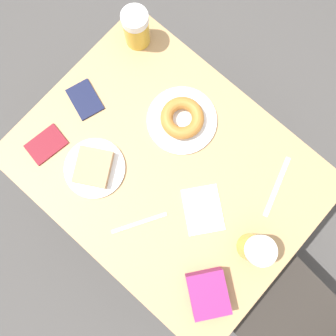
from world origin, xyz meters
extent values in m
plane|color=#474442|center=(0.00, 0.00, 0.00)|extent=(8.00, 8.00, 0.00)
cube|color=tan|center=(0.00, 0.00, 0.73)|extent=(0.75, 0.98, 0.03)
cylinder|color=black|center=(-0.34, -0.45, 0.36)|extent=(0.04, 0.04, 0.72)
cylinder|color=black|center=(0.34, -0.45, 0.36)|extent=(0.04, 0.04, 0.72)
cylinder|color=black|center=(-0.34, 0.45, 0.36)|extent=(0.04, 0.04, 0.72)
cylinder|color=black|center=(0.34, 0.45, 0.36)|extent=(0.04, 0.04, 0.72)
cube|color=#2D2823|center=(0.10, 0.78, 0.44)|extent=(0.43, 0.43, 0.02)
cylinder|color=#2D2823|center=(-0.09, 0.62, 0.21)|extent=(0.03, 0.03, 0.43)
cylinder|color=#2D2823|center=(0.26, 0.59, 0.21)|extent=(0.03, 0.03, 0.43)
cylinder|color=#2D2823|center=(-0.06, 0.97, 0.21)|extent=(0.03, 0.03, 0.43)
cylinder|color=white|center=(0.16, -0.18, 0.75)|extent=(0.20, 0.20, 0.01)
cube|color=tan|center=(0.16, -0.18, 0.78)|extent=(0.16, 0.16, 0.03)
cylinder|color=white|center=(-0.16, -0.08, 0.75)|extent=(0.24, 0.24, 0.01)
torus|color=#B2702D|center=(-0.16, -0.08, 0.78)|extent=(0.15, 0.15, 0.04)
cylinder|color=gold|center=(0.01, 0.37, 0.80)|extent=(0.09, 0.09, 0.11)
cylinder|color=white|center=(0.01, 0.37, 0.87)|extent=(0.09, 0.09, 0.03)
cylinder|color=gold|center=(-0.28, -0.39, 0.80)|extent=(0.09, 0.09, 0.11)
cylinder|color=white|center=(-0.28, -0.39, 0.87)|extent=(0.09, 0.09, 0.03)
cube|color=white|center=(0.03, 0.18, 0.75)|extent=(0.19, 0.19, 0.00)
cube|color=silver|center=(0.20, 0.05, 0.75)|extent=(0.17, 0.11, 0.00)
cube|color=silver|center=(-0.20, 0.31, 0.75)|extent=(0.21, 0.08, 0.00)
cube|color=#141938|center=(0.01, -0.38, 0.75)|extent=(0.12, 0.15, 0.01)
cube|color=maroon|center=(0.21, -0.36, 0.75)|extent=(0.14, 0.11, 0.01)
cube|color=#8C2366|center=(0.21, 0.35, 0.78)|extent=(0.17, 0.17, 0.07)
camera|label=1|loc=(0.12, 0.11, 1.83)|focal=35.00mm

